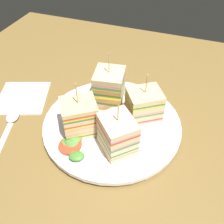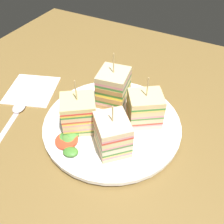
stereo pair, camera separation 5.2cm
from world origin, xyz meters
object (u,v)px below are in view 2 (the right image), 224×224
object	(u,v)px
sandwich_wedge_1	(113,135)
sandwich_wedge_2	(145,109)
chip_pile	(111,117)
sandwich_wedge_0	(79,114)
spoon	(16,113)
napkin	(32,90)
sandwich_wedge_3	(113,88)
plate	(112,124)

from	to	relation	value
sandwich_wedge_1	sandwich_wedge_2	xyz separation A→B (cm)	(2.53, 9.41, -0.12)
sandwich_wedge_2	chip_pile	world-z (taller)	sandwich_wedge_2
sandwich_wedge_0	sandwich_wedge_1	bearing A→B (deg)	-46.60
sandwich_wedge_0	spoon	distance (cm)	17.28
sandwich_wedge_0	sandwich_wedge_1	distance (cm)	8.70
spoon	chip_pile	bearing A→B (deg)	-88.96
spoon	napkin	world-z (taller)	spoon
sandwich_wedge_1	sandwich_wedge_2	distance (cm)	9.74
chip_pile	spoon	bearing A→B (deg)	-161.24
sandwich_wedge_1	chip_pile	size ratio (longest dim) A/B	1.87
sandwich_wedge_1	napkin	size ratio (longest dim) A/B	0.89
sandwich_wedge_1	napkin	world-z (taller)	sandwich_wedge_1
sandwich_wedge_2	sandwich_wedge_3	distance (cm)	9.02
sandwich_wedge_0	sandwich_wedge_3	xyz separation A→B (cm)	(2.43, 10.28, 0.37)
sandwich_wedge_0	chip_pile	bearing A→B (deg)	9.43
sandwich_wedge_1	spoon	bearing A→B (deg)	47.62
sandwich_wedge_0	sandwich_wedge_1	size ratio (longest dim) A/B	1.10
sandwich_wedge_2	chip_pile	bearing A→B (deg)	-8.37
sandwich_wedge_1	sandwich_wedge_3	distance (cm)	13.48
plate	sandwich_wedge_2	xyz separation A→B (cm)	(5.75, 3.49, 4.22)
plate	sandwich_wedge_0	distance (cm)	8.04
sandwich_wedge_0	sandwich_wedge_1	xyz separation A→B (cm)	(8.52, -1.74, -0.04)
plate	sandwich_wedge_3	world-z (taller)	sandwich_wedge_3
sandwich_wedge_1	sandwich_wedge_3	xyz separation A→B (cm)	(-6.09, 12.02, 0.41)
plate	sandwich_wedge_0	size ratio (longest dim) A/B	2.46
sandwich_wedge_1	plate	bearing A→B (deg)	-15.46
spoon	napkin	size ratio (longest dim) A/B	1.30
sandwich_wedge_3	sandwich_wedge_2	bearing A→B (deg)	64.06
napkin	sandwich_wedge_2	bearing A→B (deg)	2.91
plate	chip_pile	xyz separation A→B (cm)	(-0.51, 0.52, 1.55)
chip_pile	sandwich_wedge_0	bearing A→B (deg)	-135.49
sandwich_wedge_1	sandwich_wedge_3	bearing A→B (deg)	-17.21
sandwich_wedge_0	sandwich_wedge_2	xyz separation A→B (cm)	(11.05, 7.67, -0.16)
napkin	chip_pile	bearing A→B (deg)	-3.47
sandwich_wedge_0	sandwich_wedge_2	world-z (taller)	sandwich_wedge_0
spoon	sandwich_wedge_1	bearing A→B (deg)	-106.01
sandwich_wedge_3	plate	bearing A→B (deg)	16.04
sandwich_wedge_3	napkin	distance (cm)	22.54
sandwich_wedge_2	spoon	size ratio (longest dim) A/B	0.72
plate	sandwich_wedge_1	distance (cm)	8.01
sandwich_wedge_3	sandwich_wedge_1	bearing A→B (deg)	17.79
sandwich_wedge_2	napkin	size ratio (longest dim) A/B	0.93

